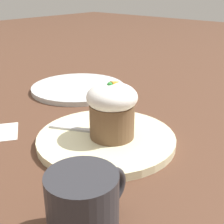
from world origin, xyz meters
TOP-DOWN VIEW (x-y plane):
  - ground_plane at (0.00, 0.00)m, footprint 4.00×4.00m
  - dessert_plate at (0.00, 0.00)m, footprint 0.26×0.26m
  - carrot_cake at (0.01, -0.01)m, footprint 0.09×0.09m
  - spoon at (-0.01, 0.03)m, footprint 0.07×0.12m
  - coffee_cup at (-0.19, -0.14)m, footprint 0.12×0.08m
  - side_plate at (0.18, 0.27)m, footprint 0.26×0.26m

SIDE VIEW (x-z plane):
  - ground_plane at x=0.00m, z-range 0.00..0.00m
  - side_plate at x=0.18m, z-range 0.00..0.01m
  - dessert_plate at x=0.00m, z-range 0.00..0.01m
  - spoon at x=-0.01m, z-range 0.01..0.02m
  - coffee_cup at x=-0.19m, z-range 0.00..0.08m
  - carrot_cake at x=0.01m, z-range 0.02..0.12m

